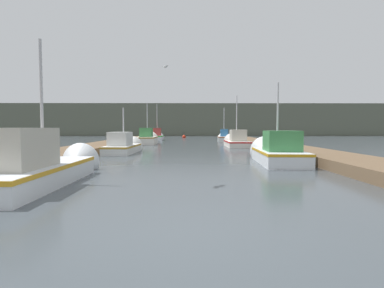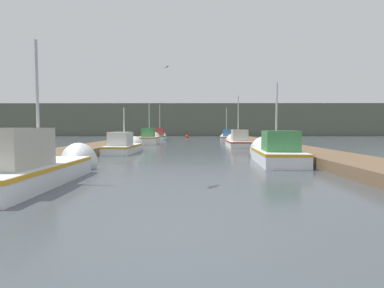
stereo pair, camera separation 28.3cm
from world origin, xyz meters
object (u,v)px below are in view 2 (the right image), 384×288
at_px(fishing_boat_0, 41,166).
at_px(fishing_boat_1, 274,152).
at_px(fishing_boat_2, 125,146).
at_px(fishing_boat_6, 160,136).
at_px(fishing_boat_3, 238,142).
at_px(mooring_piling_0, 229,135).
at_px(channel_buoy, 187,137).
at_px(fishing_boat_5, 226,138).
at_px(seagull_1, 166,67).
at_px(fishing_boat_4, 150,139).
at_px(mooring_piling_1, 280,146).

height_order(fishing_boat_0, fishing_boat_1, fishing_boat_0).
distance_m(fishing_boat_2, fishing_boat_6, 18.41).
xyz_separation_m(fishing_boat_1, fishing_boat_3, (-0.04, 10.99, -0.04)).
bearing_deg(mooring_piling_0, fishing_boat_6, -159.24).
bearing_deg(fishing_boat_0, fishing_boat_3, 63.99).
bearing_deg(fishing_boat_0, fishing_boat_1, 32.89).
height_order(mooring_piling_0, channel_buoy, mooring_piling_0).
relative_size(fishing_boat_5, mooring_piling_0, 5.65).
relative_size(fishing_boat_3, seagull_1, 10.30).
distance_m(fishing_boat_0, fishing_boat_2, 10.08).
distance_m(mooring_piling_0, seagull_1, 21.45).
distance_m(fishing_boat_0, fishing_boat_3, 17.88).
bearing_deg(fishing_boat_4, fishing_boat_1, -63.10).
bearing_deg(fishing_boat_3, fishing_boat_5, 90.31).
height_order(fishing_boat_1, channel_buoy, fishing_boat_1).
distance_m(mooring_piling_1, seagull_1, 9.18).
bearing_deg(mooring_piling_1, fishing_boat_6, 113.96).
height_order(fishing_boat_3, seagull_1, seagull_1).
relative_size(fishing_boat_0, fishing_boat_6, 1.10).
relative_size(fishing_boat_6, channel_buoy, 4.85).
bearing_deg(mooring_piling_1, seagull_1, 150.70).
xyz_separation_m(fishing_boat_3, mooring_piling_0, (1.12, 15.77, 0.09)).
bearing_deg(seagull_1, fishing_boat_0, -55.87).
height_order(fishing_boat_3, fishing_boat_5, fishing_boat_3).
height_order(fishing_boat_0, channel_buoy, fishing_boat_0).
bearing_deg(fishing_boat_1, mooring_piling_1, 74.11).
xyz_separation_m(fishing_boat_0, mooring_piling_0, (8.93, 31.86, 0.02)).
bearing_deg(fishing_boat_5, fishing_boat_1, -85.36).
xyz_separation_m(fishing_boat_3, fishing_boat_6, (-7.75, 12.40, 0.07)).
bearing_deg(fishing_boat_4, fishing_boat_3, -26.82).
relative_size(mooring_piling_0, channel_buoy, 0.93).
distance_m(fishing_boat_2, fishing_boat_4, 9.77).
distance_m(fishing_boat_5, mooring_piling_1, 16.88).
xyz_separation_m(fishing_boat_1, seagull_1, (-5.48, 6.99, 5.17)).
bearing_deg(fishing_boat_6, fishing_boat_3, -59.84).
xyz_separation_m(fishing_boat_4, fishing_boat_6, (-0.03, 8.64, -0.00)).
bearing_deg(fishing_boat_5, fishing_boat_3, -85.68).
distance_m(mooring_piling_0, mooring_piling_1, 23.50).
xyz_separation_m(fishing_boat_3, fishing_boat_4, (-7.72, 3.76, 0.07)).
bearing_deg(fishing_boat_2, fishing_boat_0, -88.28).
height_order(fishing_boat_2, fishing_boat_6, fishing_boat_6).
bearing_deg(fishing_boat_2, mooring_piling_0, 69.43).
relative_size(fishing_boat_3, channel_buoy, 4.67).
distance_m(fishing_boat_3, fishing_boat_6, 14.62).
distance_m(fishing_boat_2, mooring_piling_0, 23.53).
bearing_deg(fishing_boat_0, fishing_boat_5, 72.53).
bearing_deg(mooring_piling_0, fishing_boat_5, -99.07).
bearing_deg(seagull_1, fishing_boat_6, 143.20).
distance_m(fishing_boat_1, mooring_piling_1, 3.46).
height_order(fishing_boat_2, seagull_1, seagull_1).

